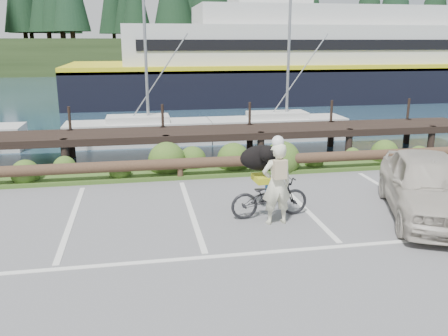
{
  "coord_description": "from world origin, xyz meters",
  "views": [
    {
      "loc": [
        -1.08,
        -8.08,
        3.75
      ],
      "look_at": [
        0.68,
        1.57,
        1.1
      ],
      "focal_mm": 38.0,
      "sensor_mm": 36.0,
      "label": 1
    }
  ],
  "objects": [
    {
      "name": "ground",
      "position": [
        0.0,
        0.0,
        0.0
      ],
      "size": [
        72.0,
        72.0,
        0.0
      ],
      "primitive_type": "plane",
      "color": "#5C5C5E"
    },
    {
      "name": "cyclist",
      "position": [
        1.68,
        0.97,
        0.87
      ],
      "size": [
        0.66,
        0.46,
        1.74
      ],
      "primitive_type": "imported",
      "rotation": [
        0.0,
        0.0,
        3.22
      ],
      "color": "beige",
      "rests_on": "ground"
    },
    {
      "name": "vegetation_strip",
      "position": [
        0.0,
        5.3,
        0.05
      ],
      "size": [
        34.0,
        1.6,
        0.1
      ],
      "primitive_type": "cube",
      "color": "#3D5B21",
      "rests_on": "ground"
    },
    {
      "name": "bicycle",
      "position": [
        1.65,
        1.37,
        0.46
      ],
      "size": [
        1.77,
        0.73,
        0.91
      ],
      "primitive_type": "imported",
      "rotation": [
        0.0,
        0.0,
        1.64
      ],
      "color": "black",
      "rests_on": "ground"
    },
    {
      "name": "harbor_backdrop",
      "position": [
        0.39,
        78.47,
        -0.0
      ],
      "size": [
        170.0,
        160.0,
        30.0
      ],
      "color": "#1A2F40",
      "rests_on": "ground"
    },
    {
      "name": "dog",
      "position": [
        1.61,
        1.92,
        1.2
      ],
      "size": [
        0.56,
        1.03,
        0.58
      ],
      "primitive_type": "ellipsoid",
      "rotation": [
        0.0,
        0.0,
        1.64
      ],
      "color": "black",
      "rests_on": "bicycle"
    },
    {
      "name": "parked_car",
      "position": [
        5.05,
        0.8,
        0.71
      ],
      "size": [
        3.02,
        4.48,
        1.42
      ],
      "primitive_type": "imported",
      "rotation": [
        0.0,
        0.0,
        -0.36
      ],
      "color": "#B8AFA1",
      "rests_on": "ground"
    },
    {
      "name": "log_rail",
      "position": [
        0.0,
        4.6,
        0.0
      ],
      "size": [
        32.0,
        0.3,
        0.6
      ],
      "primitive_type": null,
      "color": "#443021",
      "rests_on": "ground"
    }
  ]
}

